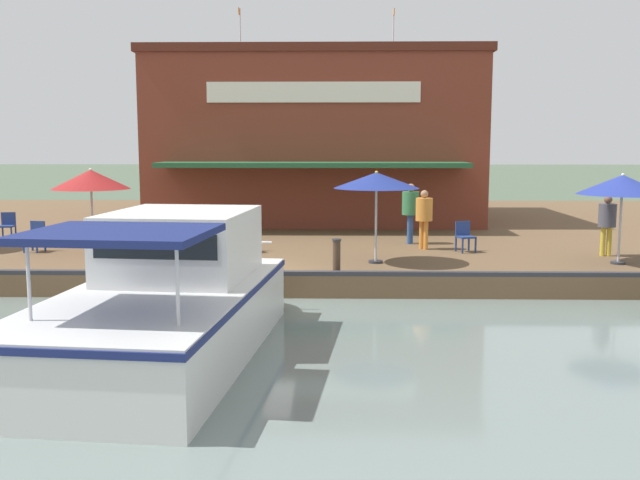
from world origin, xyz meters
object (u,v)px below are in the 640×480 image
at_px(person_at_quay_edge, 410,206).
at_px(tree_downstream_bank, 267,111).
at_px(patio_umbrella_mid_patio_left, 91,179).
at_px(cafe_chair_back_row_seat, 7,224).
at_px(person_mid_patio, 424,212).
at_px(cafe_chair_beside_entrance, 465,235).
at_px(motorboat_far_downstream, 177,297).
at_px(mooring_post, 337,256).
at_px(person_near_entrance, 607,219).
at_px(patio_umbrella_by_entrance, 376,180).
at_px(waterfront_restaurant, 317,138).
at_px(cafe_chair_under_first_umbrella, 36,235).
at_px(patio_umbrella_far_corner, 622,185).
at_px(cafe_chair_facing_river, 246,235).

relative_size(person_at_quay_edge, tree_downstream_bank, 0.28).
bearing_deg(patio_umbrella_mid_patio_left, cafe_chair_back_row_seat, -126.25).
relative_size(person_mid_patio, tree_downstream_bank, 0.27).
bearing_deg(cafe_chair_beside_entrance, motorboat_far_downstream, -39.99).
height_order(patio_umbrella_mid_patio_left, mooring_post, patio_umbrella_mid_patio_left).
bearing_deg(motorboat_far_downstream, person_near_entrance, 124.64).
distance_m(patio_umbrella_by_entrance, mooring_post, 2.47).
height_order(cafe_chair_back_row_seat, motorboat_far_downstream, motorboat_far_downstream).
distance_m(cafe_chair_back_row_seat, person_mid_patio, 13.03).
relative_size(waterfront_restaurant, person_near_entrance, 7.69).
bearing_deg(person_mid_patio, patio_umbrella_mid_patio_left, -84.98).
xyz_separation_m(patio_umbrella_by_entrance, cafe_chair_under_first_umbrella, (-1.73, -9.41, -1.61)).
xyz_separation_m(patio_umbrella_mid_patio_left, cafe_chair_back_row_seat, (-2.66, -3.63, -1.55)).
xyz_separation_m(patio_umbrella_far_corner, person_at_quay_edge, (-3.60, -4.85, -0.84)).
bearing_deg(patio_umbrella_far_corner, patio_umbrella_by_entrance, -90.28).
xyz_separation_m(person_mid_patio, mooring_post, (3.93, -2.50, -0.65)).
relative_size(waterfront_restaurant, mooring_post, 15.36).
relative_size(person_mid_patio, motorboat_far_downstream, 0.21).
bearing_deg(person_at_quay_edge, person_near_entrance, 65.41).
height_order(cafe_chair_facing_river, person_at_quay_edge, person_at_quay_edge).
relative_size(patio_umbrella_far_corner, person_at_quay_edge, 1.26).
bearing_deg(cafe_chair_back_row_seat, person_near_entrance, 80.38).
distance_m(patio_umbrella_far_corner, tree_downstream_bank, 19.15).
distance_m(cafe_chair_facing_river, cafe_chair_back_row_seat, 8.24).
height_order(patio_umbrella_by_entrance, mooring_post, patio_umbrella_by_entrance).
bearing_deg(person_mid_patio, cafe_chair_beside_entrance, 66.76).
bearing_deg(patio_umbrella_mid_patio_left, person_near_entrance, 88.67).
relative_size(patio_umbrella_far_corner, mooring_post, 2.80).
distance_m(waterfront_restaurant, cafe_chair_beside_entrance, 10.79).
bearing_deg(person_at_quay_edge, person_mid_patio, 12.97).
bearing_deg(motorboat_far_downstream, person_mid_patio, 146.72).
height_order(patio_umbrella_mid_patio_left, cafe_chair_beside_entrance, patio_umbrella_mid_patio_left).
height_order(patio_umbrella_far_corner, cafe_chair_facing_river, patio_umbrella_far_corner).
height_order(person_near_entrance, motorboat_far_downstream, motorboat_far_downstream).
bearing_deg(person_at_quay_edge, patio_umbrella_mid_patio_left, -77.62).
bearing_deg(person_mid_patio, cafe_chair_back_row_seat, -98.17).
height_order(person_mid_patio, person_at_quay_edge, person_at_quay_edge).
distance_m(patio_umbrella_mid_patio_left, tree_downstream_bank, 14.94).
xyz_separation_m(waterfront_restaurant, patio_umbrella_far_corner, (11.45, 7.88, -1.23)).
bearing_deg(patio_umbrella_mid_patio_left, motorboat_far_downstream, 28.43).
height_order(patio_umbrella_by_entrance, person_near_entrance, patio_umbrella_by_entrance).
distance_m(person_near_entrance, tree_downstream_bank, 18.34).
relative_size(patio_umbrella_mid_patio_left, cafe_chair_facing_river, 2.75).
height_order(cafe_chair_under_first_umbrella, cafe_chair_beside_entrance, same).
distance_m(patio_umbrella_mid_patio_left, cafe_chair_back_row_seat, 4.76).
distance_m(patio_umbrella_far_corner, cafe_chair_back_row_seat, 18.05).
height_order(waterfront_restaurant, cafe_chair_under_first_umbrella, waterfront_restaurant).
xyz_separation_m(person_near_entrance, motorboat_far_downstream, (6.95, -10.06, -0.68)).
bearing_deg(mooring_post, patio_umbrella_mid_patio_left, -114.78).
xyz_separation_m(cafe_chair_under_first_umbrella, motorboat_far_downstream, (7.41, 5.61, -0.15)).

